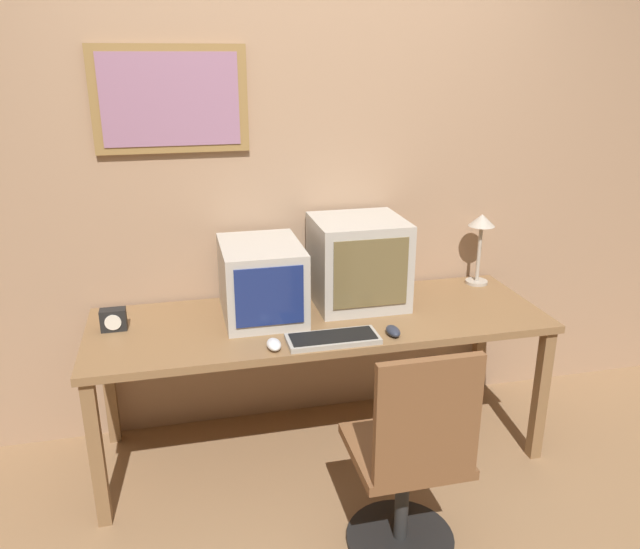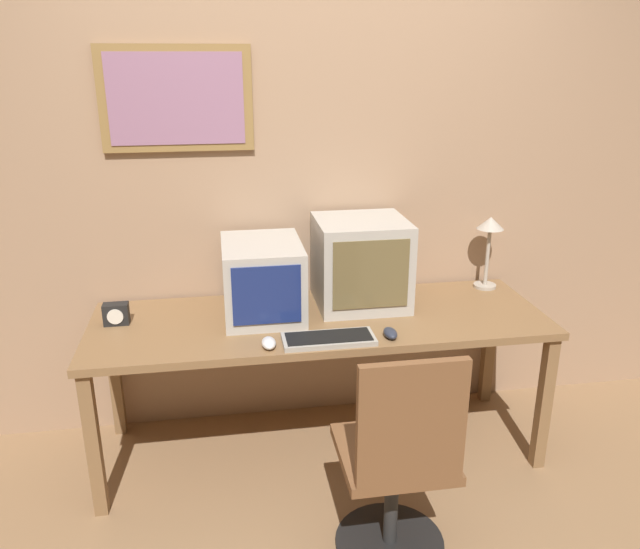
# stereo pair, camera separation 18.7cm
# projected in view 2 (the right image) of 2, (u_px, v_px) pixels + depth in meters

# --- Properties ---
(wall_back) EXTENTS (8.00, 0.08, 2.60)m
(wall_back) POSITION_uv_depth(u_px,v_px,m) (306.00, 179.00, 3.12)
(wall_back) COLOR tan
(wall_back) RESTS_ON ground_plane
(desk) EXTENTS (2.13, 0.72, 0.72)m
(desk) POSITION_uv_depth(u_px,v_px,m) (320.00, 330.00, 2.96)
(desk) COLOR olive
(desk) RESTS_ON ground_plane
(monitor_left) EXTENTS (0.37, 0.48, 0.35)m
(monitor_left) POSITION_uv_depth(u_px,v_px,m) (263.00, 279.00, 2.93)
(monitor_left) COLOR #B7B2A8
(monitor_left) RESTS_ON desk
(monitor_right) EXTENTS (0.43, 0.42, 0.43)m
(monitor_right) POSITION_uv_depth(u_px,v_px,m) (361.00, 262.00, 3.03)
(monitor_right) COLOR #B7B2A8
(monitor_right) RESTS_ON desk
(keyboard_main) EXTENTS (0.40, 0.16, 0.03)m
(keyboard_main) POSITION_uv_depth(u_px,v_px,m) (329.00, 339.00, 2.68)
(keyboard_main) COLOR #A8A399
(keyboard_main) RESTS_ON desk
(mouse_near_keyboard) EXTENTS (0.06, 0.11, 0.04)m
(mouse_near_keyboard) POSITION_uv_depth(u_px,v_px,m) (390.00, 333.00, 2.72)
(mouse_near_keyboard) COLOR #282D3D
(mouse_near_keyboard) RESTS_ON desk
(mouse_far_corner) EXTENTS (0.06, 0.11, 0.04)m
(mouse_far_corner) POSITION_uv_depth(u_px,v_px,m) (269.00, 343.00, 2.63)
(mouse_far_corner) COLOR silver
(mouse_far_corner) RESTS_ON desk
(desk_clock) EXTENTS (0.11, 0.07, 0.10)m
(desk_clock) POSITION_uv_depth(u_px,v_px,m) (116.00, 314.00, 2.85)
(desk_clock) COLOR black
(desk_clock) RESTS_ON desk
(desk_lamp) EXTENTS (0.14, 0.14, 0.38)m
(desk_lamp) POSITION_uv_depth(u_px,v_px,m) (489.00, 235.00, 3.22)
(desk_lamp) COLOR #B2A899
(desk_lamp) RESTS_ON desk
(office_chair) EXTENTS (0.44, 0.44, 0.93)m
(office_chair) POSITION_uv_depth(u_px,v_px,m) (398.00, 471.00, 2.35)
(office_chair) COLOR black
(office_chair) RESTS_ON ground_plane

